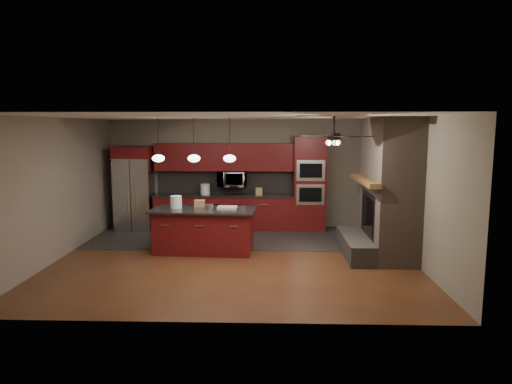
{
  "coord_description": "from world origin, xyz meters",
  "views": [
    {
      "loc": [
        0.7,
        -8.81,
        2.61
      ],
      "look_at": [
        0.41,
        0.6,
        1.27
      ],
      "focal_mm": 32.0,
      "sensor_mm": 36.0,
      "label": 1
    }
  ],
  "objects_px": {
    "oven_tower": "(310,184)",
    "counter_bucket": "(205,189)",
    "kitchen_island": "(204,230)",
    "white_bucket": "(176,202)",
    "counter_box": "(259,191)",
    "paint_can": "(209,207)",
    "paint_tray": "(227,207)",
    "cardboard_box": "(200,203)",
    "refrigerator": "(135,188)",
    "microwave": "(232,179)"
  },
  "relations": [
    {
      "from": "refrigerator",
      "to": "counter_bucket",
      "type": "xyz_separation_m",
      "value": [
        1.8,
        0.08,
        -0.03
      ]
    },
    {
      "from": "refrigerator",
      "to": "counter_box",
      "type": "relative_size",
      "value": 11.65
    },
    {
      "from": "microwave",
      "to": "white_bucket",
      "type": "distance_m",
      "value": 2.4
    },
    {
      "from": "white_bucket",
      "to": "microwave",
      "type": "bearing_deg",
      "value": 65.14
    },
    {
      "from": "paint_can",
      "to": "oven_tower",
      "type": "bearing_deg",
      "value": 44.93
    },
    {
      "from": "microwave",
      "to": "counter_bucket",
      "type": "height_order",
      "value": "microwave"
    },
    {
      "from": "paint_can",
      "to": "counter_bucket",
      "type": "xyz_separation_m",
      "value": [
        -0.4,
        2.26,
        0.06
      ]
    },
    {
      "from": "white_bucket",
      "to": "paint_tray",
      "type": "relative_size",
      "value": 0.64
    },
    {
      "from": "microwave",
      "to": "cardboard_box",
      "type": "height_order",
      "value": "microwave"
    },
    {
      "from": "microwave",
      "to": "paint_tray",
      "type": "xyz_separation_m",
      "value": [
        0.08,
        -2.17,
        -0.36
      ]
    },
    {
      "from": "refrigerator",
      "to": "counter_bucket",
      "type": "relative_size",
      "value": 7.83
    },
    {
      "from": "cardboard_box",
      "to": "counter_bucket",
      "type": "distance_m",
      "value": 1.92
    },
    {
      "from": "refrigerator",
      "to": "paint_can",
      "type": "height_order",
      "value": "refrigerator"
    },
    {
      "from": "oven_tower",
      "to": "paint_tray",
      "type": "distance_m",
      "value": 2.85
    },
    {
      "from": "counter_bucket",
      "to": "counter_box",
      "type": "xyz_separation_m",
      "value": [
        1.37,
        -0.05,
        -0.04
      ]
    },
    {
      "from": "white_bucket",
      "to": "counter_bucket",
      "type": "bearing_deg",
      "value": 81.52
    },
    {
      "from": "refrigerator",
      "to": "white_bucket",
      "type": "relative_size",
      "value": 8.24
    },
    {
      "from": "microwave",
      "to": "paint_can",
      "type": "bearing_deg",
      "value": -97.0
    },
    {
      "from": "refrigerator",
      "to": "oven_tower",
      "type": "bearing_deg",
      "value": 0.95
    },
    {
      "from": "oven_tower",
      "to": "counter_box",
      "type": "bearing_deg",
      "value": -178.11
    },
    {
      "from": "counter_bucket",
      "to": "white_bucket",
      "type": "bearing_deg",
      "value": -98.48
    },
    {
      "from": "white_bucket",
      "to": "paint_tray",
      "type": "xyz_separation_m",
      "value": [
        1.08,
        -0.01,
        -0.11
      ]
    },
    {
      "from": "refrigerator",
      "to": "paint_can",
      "type": "distance_m",
      "value": 3.1
    },
    {
      "from": "kitchen_island",
      "to": "counter_bucket",
      "type": "distance_m",
      "value": 2.29
    },
    {
      "from": "counter_bucket",
      "to": "cardboard_box",
      "type": "bearing_deg",
      "value": -85.55
    },
    {
      "from": "kitchen_island",
      "to": "cardboard_box",
      "type": "distance_m",
      "value": 0.61
    },
    {
      "from": "kitchen_island",
      "to": "paint_tray",
      "type": "xyz_separation_m",
      "value": [
        0.49,
        0.08,
        0.48
      ]
    },
    {
      "from": "refrigerator",
      "to": "counter_box",
      "type": "xyz_separation_m",
      "value": [
        3.17,
        0.03,
        -0.07
      ]
    },
    {
      "from": "paint_can",
      "to": "paint_tray",
      "type": "relative_size",
      "value": 0.41
    },
    {
      "from": "refrigerator",
      "to": "counter_box",
      "type": "height_order",
      "value": "refrigerator"
    },
    {
      "from": "oven_tower",
      "to": "kitchen_island",
      "type": "relative_size",
      "value": 1.07
    },
    {
      "from": "oven_tower",
      "to": "cardboard_box",
      "type": "bearing_deg",
      "value": -142.85
    },
    {
      "from": "refrigerator",
      "to": "cardboard_box",
      "type": "xyz_separation_m",
      "value": [
        1.95,
        -1.83,
        -0.08
      ]
    },
    {
      "from": "microwave",
      "to": "cardboard_box",
      "type": "xyz_separation_m",
      "value": [
        -0.54,
        -1.96,
        -0.31
      ]
    },
    {
      "from": "microwave",
      "to": "counter_box",
      "type": "bearing_deg",
      "value": -8.32
    },
    {
      "from": "refrigerator",
      "to": "counter_box",
      "type": "bearing_deg",
      "value": 0.56
    },
    {
      "from": "microwave",
      "to": "counter_bucket",
      "type": "xyz_separation_m",
      "value": [
        -0.69,
        -0.05,
        -0.26
      ]
    },
    {
      "from": "refrigerator",
      "to": "paint_can",
      "type": "bearing_deg",
      "value": -44.67
    },
    {
      "from": "cardboard_box",
      "to": "counter_box",
      "type": "relative_size",
      "value": 1.2
    },
    {
      "from": "microwave",
      "to": "counter_box",
      "type": "relative_size",
      "value": 4.0
    },
    {
      "from": "oven_tower",
      "to": "kitchen_island",
      "type": "distance_m",
      "value": 3.32
    },
    {
      "from": "oven_tower",
      "to": "counter_bucket",
      "type": "bearing_deg",
      "value": 179.84
    },
    {
      "from": "microwave",
      "to": "refrigerator",
      "type": "distance_m",
      "value": 2.5
    },
    {
      "from": "microwave",
      "to": "paint_tray",
      "type": "distance_m",
      "value": 2.2
    },
    {
      "from": "white_bucket",
      "to": "paint_tray",
      "type": "height_order",
      "value": "white_bucket"
    },
    {
      "from": "paint_can",
      "to": "counter_box",
      "type": "distance_m",
      "value": 2.41
    },
    {
      "from": "kitchen_island",
      "to": "white_bucket",
      "type": "bearing_deg",
      "value": 175.43
    },
    {
      "from": "counter_bucket",
      "to": "counter_box",
      "type": "distance_m",
      "value": 1.37
    },
    {
      "from": "microwave",
      "to": "counter_bucket",
      "type": "distance_m",
      "value": 0.74
    },
    {
      "from": "paint_can",
      "to": "refrigerator",
      "type": "bearing_deg",
      "value": 135.33
    }
  ]
}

